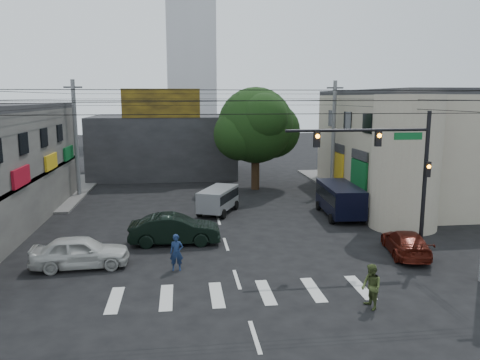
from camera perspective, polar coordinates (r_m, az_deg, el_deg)
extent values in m
plane|color=black|center=(23.61, -1.26, -9.31)|extent=(160.00, 160.00, 0.00)
cube|color=#514F4C|center=(45.66, 19.29, -0.30)|extent=(16.00, 16.00, 0.15)
cube|color=gray|center=(40.78, 22.71, 3.89)|extent=(14.00, 18.00, 8.00)
cylinder|color=gray|center=(29.59, 19.55, 2.04)|extent=(4.00, 4.00, 8.00)
cube|color=#232326|center=(48.43, -9.24, 4.20)|extent=(14.00, 10.00, 6.00)
cube|color=olive|center=(43.30, -9.61, 9.21)|extent=(7.00, 0.30, 2.60)
cube|color=silver|center=(93.27, -6.06, 18.74)|extent=(9.00, 9.00, 44.00)
cylinder|color=black|center=(40.06, 1.89, 1.97)|extent=(0.70, 0.70, 4.40)
sphere|color=black|center=(39.73, 1.91, 6.69)|extent=(6.40, 6.40, 6.40)
cylinder|color=black|center=(24.59, 21.57, -0.56)|extent=(0.20, 0.20, 7.20)
cylinder|color=black|center=(22.78, 14.22, 5.90)|extent=(7.00, 0.14, 0.14)
cube|color=black|center=(23.19, 16.49, 4.87)|extent=(0.28, 0.22, 0.75)
cube|color=black|center=(22.16, 9.34, 4.93)|extent=(0.28, 0.22, 0.75)
sphere|color=orange|center=(23.05, 16.65, 5.21)|extent=(0.20, 0.20, 0.20)
sphere|color=orange|center=(22.01, 9.45, 5.28)|extent=(0.20, 0.20, 0.20)
cube|color=#0C5424|center=(23.82, 19.82, 5.06)|extent=(1.40, 0.06, 0.35)
cylinder|color=#59595B|center=(39.17, -19.36, 4.76)|extent=(0.32, 0.32, 9.20)
cylinder|color=#59595B|center=(40.38, 11.32, 5.27)|extent=(0.32, 0.32, 9.20)
imported|color=black|center=(25.61, -7.95, -5.98)|extent=(1.96, 4.95, 1.60)
imported|color=#B6B6B2|center=(23.18, -18.87, -8.28)|extent=(2.27, 4.62, 1.50)
imported|color=#46110A|center=(25.11, 19.54, -7.23)|extent=(3.42, 4.95, 1.24)
imported|color=#142447|center=(21.77, -7.75, -8.75)|extent=(0.64, 0.44, 1.69)
imported|color=#3D4A22|center=(18.54, 15.71, -12.43)|extent=(1.00, 0.86, 1.72)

